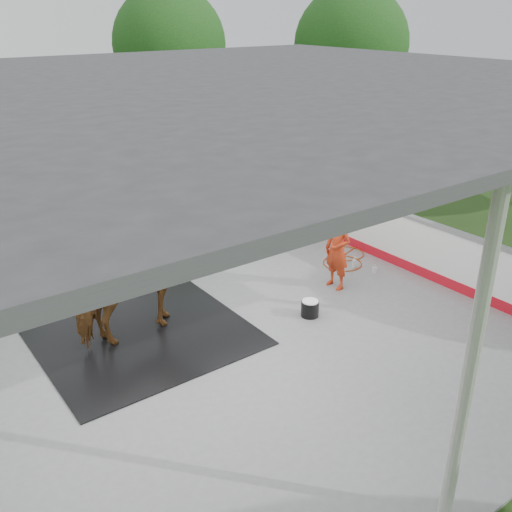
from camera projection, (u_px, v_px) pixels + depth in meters
ground at (210, 332)px, 9.56m from camera, size 100.00×100.00×0.00m
concrete_slab at (209, 331)px, 9.55m from camera, size 12.00×10.00×0.05m
pavilion_structure at (200, 88)px, 7.97m from camera, size 12.60×10.60×4.05m
dasher_board at (397, 239)px, 11.82m from camera, size 0.16×8.00×1.15m
tree_belt at (187, 93)px, 8.87m from camera, size 28.00×28.00×5.80m
rubber_mat at (143, 335)px, 9.37m from camera, size 3.27×3.07×0.02m
horse at (139, 288)px, 9.03m from camera, size 2.10×1.12×1.70m
handler at (338, 250)px, 10.71m from camera, size 0.39×0.58×1.55m
wash_bucket at (310, 308)px, 9.92m from camera, size 0.31×0.31×0.29m
soap_bottle_a at (354, 263)px, 11.75m from camera, size 0.10×0.10×0.26m
soap_bottle_b at (375, 269)px, 11.56m from camera, size 0.11×0.11×0.18m
hose_coil at (344, 258)px, 12.24m from camera, size 1.56×1.15×0.02m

